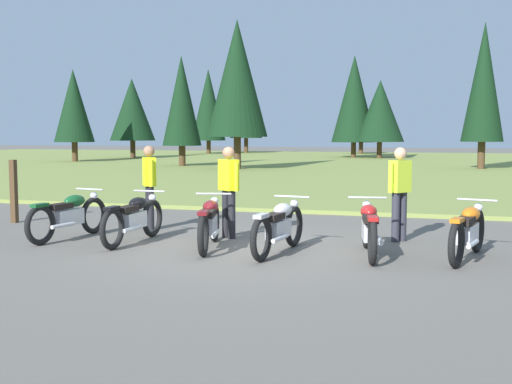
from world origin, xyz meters
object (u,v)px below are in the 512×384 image
(motorcycle_black, at_px, (134,218))
(motorcycle_maroon, at_px, (209,222))
(motorcycle_red, at_px, (369,228))
(rider_checking_bike, at_px, (229,186))
(rider_near_row_end, at_px, (400,188))
(motorcycle_silver, at_px, (279,226))
(rider_with_back_turned, at_px, (149,182))
(motorcycle_orange, at_px, (468,231))
(motorcycle_british_green, at_px, (69,215))
(trail_marker_post, at_px, (14,191))

(motorcycle_black, distance_m, motorcycle_maroon, 1.47)
(motorcycle_maroon, xyz_separation_m, motorcycle_red, (2.63, 0.09, 0.00))
(motorcycle_red, bearing_deg, rider_checking_bike, 159.26)
(rider_near_row_end, bearing_deg, motorcycle_silver, -136.55)
(motorcycle_maroon, relative_size, rider_checking_bike, 1.24)
(motorcycle_silver, distance_m, rider_with_back_turned, 3.54)
(motorcycle_orange, bearing_deg, motorcycle_silver, -173.60)
(rider_checking_bike, height_order, rider_with_back_turned, same)
(motorcycle_british_green, xyz_separation_m, rider_with_back_turned, (0.93, 1.41, 0.51))
(motorcycle_maroon, bearing_deg, motorcycle_black, 174.21)
(motorcycle_black, bearing_deg, motorcycle_british_green, 178.21)
(motorcycle_red, xyz_separation_m, motorcycle_orange, (1.47, 0.13, 0.00))
(rider_with_back_turned, bearing_deg, motorcycle_silver, -29.10)
(rider_checking_bike, xyz_separation_m, trail_marker_post, (-5.04, 0.62, -0.27))
(trail_marker_post, bearing_deg, motorcycle_red, -11.94)
(motorcycle_black, xyz_separation_m, motorcycle_maroon, (1.46, -0.15, 0.00))
(motorcycle_maroon, xyz_separation_m, motorcycle_silver, (1.22, -0.11, 0.00))
(motorcycle_orange, bearing_deg, motorcycle_british_green, -179.78)
(rider_checking_bike, bearing_deg, trail_marker_post, 172.96)
(motorcycle_orange, relative_size, rider_checking_bike, 1.23)
(motorcycle_black, relative_size, rider_with_back_turned, 1.26)
(motorcycle_british_green, bearing_deg, rider_near_row_end, 13.48)
(motorcycle_red, relative_size, motorcycle_orange, 1.01)
(rider_with_back_turned, bearing_deg, motorcycle_orange, -13.09)
(motorcycle_maroon, bearing_deg, rider_with_back_turned, 139.10)
(motorcycle_black, distance_m, motorcycle_silver, 2.69)
(motorcycle_british_green, bearing_deg, motorcycle_red, -1.08)
(motorcycle_maroon, distance_m, rider_with_back_turned, 2.49)
(motorcycle_orange, distance_m, rider_near_row_end, 1.82)
(motorcycle_british_green, height_order, rider_with_back_turned, rider_with_back_turned)
(motorcycle_british_green, height_order, rider_near_row_end, rider_near_row_end)
(motorcycle_british_green, distance_m, rider_checking_bike, 2.94)
(motorcycle_silver, xyz_separation_m, rider_near_row_end, (1.77, 1.68, 0.51))
(motorcycle_maroon, xyz_separation_m, motorcycle_orange, (4.10, 0.22, 0.00))
(motorcycle_red, height_order, rider_checking_bike, rider_checking_bike)
(motorcycle_silver, bearing_deg, trail_marker_post, 163.84)
(motorcycle_orange, xyz_separation_m, trail_marker_post, (-9.17, 1.50, 0.24))
(rider_checking_bike, bearing_deg, motorcycle_british_green, -161.83)
(trail_marker_post, bearing_deg, rider_checking_bike, -7.04)
(motorcycle_british_green, distance_m, rider_near_row_end, 5.96)
(rider_with_back_turned, xyz_separation_m, trail_marker_post, (-3.23, 0.12, -0.27))
(rider_near_row_end, bearing_deg, motorcycle_black, -162.26)
(rider_with_back_turned, bearing_deg, trail_marker_post, 177.93)
(motorcycle_black, xyz_separation_m, motorcycle_red, (4.09, -0.06, 0.00))
(motorcycle_british_green, relative_size, rider_with_back_turned, 1.25)
(motorcycle_maroon, relative_size, motorcycle_red, 0.99)
(motorcycle_british_green, relative_size, motorcycle_maroon, 1.01)
(motorcycle_british_green, distance_m, motorcycle_red, 5.41)
(motorcycle_red, bearing_deg, motorcycle_british_green, 178.92)
(motorcycle_red, bearing_deg, motorcycle_black, 179.15)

